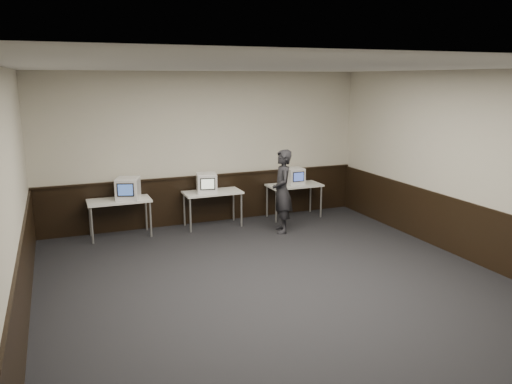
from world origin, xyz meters
The scene contains 16 objects.
floor centered at (0.00, 0.00, 0.00)m, with size 8.00×8.00×0.00m, color black.
ceiling centered at (0.00, 0.00, 3.20)m, with size 8.00×8.00×0.00m, color white.
back_wall centered at (0.00, 4.00, 1.60)m, with size 7.00×7.00×0.00m, color beige.
left_wall centered at (-3.50, 0.00, 1.60)m, with size 8.00×8.00×0.00m, color beige.
right_wall centered at (3.50, 0.00, 1.60)m, with size 8.00×8.00×0.00m, color beige.
wainscot_back centered at (0.00, 3.98, 0.50)m, with size 6.98×0.04×1.00m, color black.
wainscot_left centered at (-3.48, 0.00, 0.50)m, with size 0.04×7.98×1.00m, color black.
wainscot_right centered at (3.48, 0.00, 0.50)m, with size 0.04×7.98×1.00m, color black.
wainscot_rail centered at (0.00, 3.96, 1.02)m, with size 6.98×0.06×0.04m, color black.
desk_left centered at (-1.90, 3.60, 0.68)m, with size 1.20×0.60×0.75m.
desk_center centered at (0.00, 3.60, 0.68)m, with size 1.20×0.60×0.75m.
desk_right centered at (1.90, 3.60, 0.68)m, with size 1.20×0.60×0.75m.
emac_left centered at (-1.72, 3.57, 0.96)m, with size 0.55×0.56×0.43m.
emac_center centered at (-0.13, 3.57, 0.95)m, with size 0.47×0.49×0.40m.
emac_right centered at (1.92, 3.63, 0.93)m, with size 0.37×0.40×0.37m.
person centered at (1.18, 2.70, 0.84)m, with size 0.61×0.40×1.68m, color black.
Camera 1 is at (-2.96, -6.13, 3.06)m, focal length 35.00 mm.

